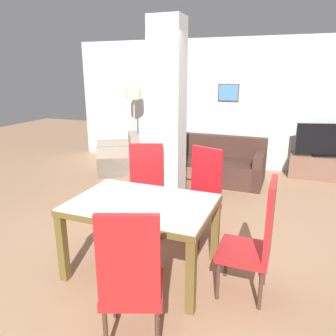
{
  "coord_description": "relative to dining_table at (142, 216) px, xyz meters",
  "views": [
    {
      "loc": [
        1.35,
        -2.76,
        2.04
      ],
      "look_at": [
        0.0,
        0.73,
        0.93
      ],
      "focal_mm": 35.0,
      "sensor_mm": 36.0,
      "label": 1
    }
  ],
  "objects": [
    {
      "name": "armchair",
      "position": [
        -1.96,
        3.02,
        -0.33
      ],
      "size": [
        1.15,
        1.13,
        0.8
      ],
      "rotation": [
        0.0,
        0.0,
        2.12
      ],
      "color": "#A19383",
      "rests_on": "ground_plane"
    },
    {
      "name": "coffee_table",
      "position": [
        -0.1,
        2.24,
        -0.39
      ],
      "size": [
        0.59,
        0.49,
        0.43
      ],
      "color": "brown",
      "rests_on": "ground_plane"
    },
    {
      "name": "bottle",
      "position": [
        -0.11,
        2.25,
        -0.1
      ],
      "size": [
        0.08,
        0.08,
        0.23
      ],
      "color": "#4C2D14",
      "rests_on": "coffee_table"
    },
    {
      "name": "dining_chair_head_right",
      "position": [
        1.13,
        0.0,
        -0.02
      ],
      "size": [
        0.46,
        0.46,
        1.14
      ],
      "rotation": [
        0.0,
        0.0,
        1.57
      ],
      "color": "#B42123",
      "rests_on": "ground_plane"
    },
    {
      "name": "dining_chair_far_right",
      "position": [
        0.36,
        0.94,
        -0.02
      ],
      "size": [
        0.59,
        0.59,
        1.14
      ],
      "rotation": [
        0.0,
        0.0,
        2.78
      ],
      "color": "red",
      "rests_on": "ground_plane"
    },
    {
      "name": "dining_table",
      "position": [
        0.0,
        0.0,
        0.0
      ],
      "size": [
        1.43,
        1.0,
        0.78
      ],
      "color": "brown",
      "rests_on": "ground_plane"
    },
    {
      "name": "dining_chair_near_right",
      "position": [
        0.36,
        -0.94,
        -0.02
      ],
      "size": [
        0.59,
        0.59,
        1.14
      ],
      "rotation": [
        0.0,
        0.0,
        0.36
      ],
      "color": "red",
      "rests_on": "ground_plane"
    },
    {
      "name": "tv_screen",
      "position": [
        1.95,
        4.03,
        0.15
      ],
      "size": [
        1.09,
        0.35,
        0.63
      ],
      "rotation": [
        0.0,
        0.0,
        3.41
      ],
      "color": "black",
      "rests_on": "tv_stand"
    },
    {
      "name": "divider_pillar",
      "position": [
        -0.24,
        1.32,
        0.74
      ],
      "size": [
        0.43,
        0.36,
        2.7
      ],
      "color": "silver",
      "rests_on": "ground_plane"
    },
    {
      "name": "tv_stand",
      "position": [
        1.95,
        4.03,
        -0.38
      ],
      "size": [
        1.22,
        0.4,
        0.46
      ],
      "color": "brown",
      "rests_on": "ground_plane"
    },
    {
      "name": "ground_plane",
      "position": [
        0.0,
        0.0,
        -0.61
      ],
      "size": [
        18.0,
        18.0,
        0.0
      ],
      "primitive_type": "plane",
      "color": "#A87C5B"
    },
    {
      "name": "dining_chair_far_left",
      "position": [
        -0.36,
        0.87,
        -0.02
      ],
      "size": [
        0.6,
        0.6,
        1.14
      ],
      "rotation": [
        0.0,
        0.0,
        -2.75
      ],
      "color": "red",
      "rests_on": "ground_plane"
    },
    {
      "name": "floor_lamp",
      "position": [
        -2.03,
        3.87,
        0.78
      ],
      "size": [
        0.33,
        0.33,
        1.66
      ],
      "color": "#B7B7BC",
      "rests_on": "ground_plane"
    },
    {
      "name": "back_wall",
      "position": [
        -0.0,
        4.31,
        0.74
      ],
      "size": [
        7.2,
        0.09,
        2.7
      ],
      "color": "silver",
      "rests_on": "ground_plane"
    },
    {
      "name": "sofa",
      "position": [
        -0.17,
        3.24,
        -0.33
      ],
      "size": [
        2.18,
        0.92,
        0.82
      ],
      "rotation": [
        0.0,
        0.0,
        3.14
      ],
      "color": "#452A22",
      "rests_on": "ground_plane"
    }
  ]
}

